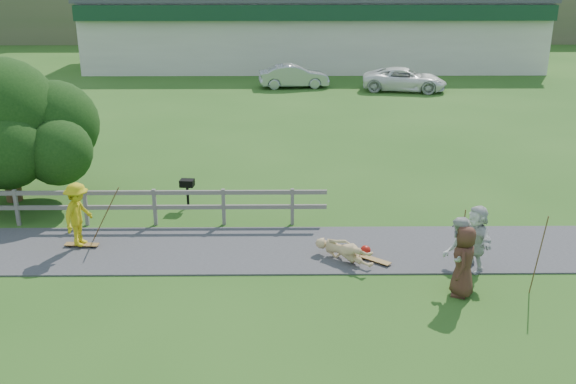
# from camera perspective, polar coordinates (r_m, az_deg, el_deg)

# --- Properties ---
(ground) EXTENTS (260.00, 260.00, 0.00)m
(ground) POSITION_cam_1_polar(r_m,az_deg,el_deg) (15.95, -6.68, -7.41)
(ground) COLOR #285618
(ground) RESTS_ON ground
(path) EXTENTS (34.00, 3.00, 0.04)m
(path) POSITION_cam_1_polar(r_m,az_deg,el_deg) (17.28, -6.19, -5.10)
(path) COLOR #363639
(path) RESTS_ON ground
(fence) EXTENTS (15.05, 0.10, 1.10)m
(fence) POSITION_cam_1_polar(r_m,az_deg,el_deg) (19.64, -19.30, -0.84)
(fence) COLOR #635F57
(fence) RESTS_ON ground
(strip_mall) EXTENTS (32.50, 10.75, 5.10)m
(strip_mall) POSITION_cam_1_polar(r_m,az_deg,el_deg) (49.34, 2.16, 14.16)
(strip_mall) COLOR beige
(strip_mall) RESTS_ON ground
(skater_rider) EXTENTS (0.90, 1.24, 1.73)m
(skater_rider) POSITION_cam_1_polar(r_m,az_deg,el_deg) (17.88, -18.12, -2.20)
(skater_rider) COLOR gold
(skater_rider) RESTS_ON ground
(skater_fallen) EXTENTS (1.42, 1.50, 0.61)m
(skater_fallen) POSITION_cam_1_polar(r_m,az_deg,el_deg) (16.49, 4.99, -5.22)
(skater_fallen) COLOR tan
(skater_fallen) RESTS_ON ground
(spectator_a) EXTENTS (0.93, 1.06, 1.83)m
(spectator_a) POSITION_cam_1_polar(r_m,az_deg,el_deg) (15.25, 14.85, -5.47)
(spectator_a) COLOR #B8B9B4
(spectator_a) RESTS_ON ground
(spectator_c) EXTENTS (0.77, 0.95, 1.69)m
(spectator_c) POSITION_cam_1_polar(r_m,az_deg,el_deg) (15.16, 15.35, -5.96)
(spectator_c) COLOR #4C2A1E
(spectator_c) RESTS_ON ground
(spectator_d) EXTENTS (0.91, 1.65, 1.70)m
(spectator_d) POSITION_cam_1_polar(r_m,az_deg,el_deg) (16.47, 16.35, -3.95)
(spectator_d) COLOR beige
(spectator_d) RESTS_ON ground
(car_silver) EXTENTS (4.39, 1.94, 1.40)m
(car_silver) POSITION_cam_1_polar(r_m,az_deg,el_deg) (40.23, 0.51, 10.25)
(car_silver) COLOR #A4A6AC
(car_silver) RESTS_ON ground
(car_white) EXTENTS (5.32, 3.21, 1.38)m
(car_white) POSITION_cam_1_polar(r_m,az_deg,el_deg) (39.76, 10.32, 9.81)
(car_white) COLOR white
(car_white) RESTS_ON ground
(tree) EXTENTS (5.76, 5.76, 3.47)m
(tree) POSITION_cam_1_polar(r_m,az_deg,el_deg) (22.07, -23.68, 3.55)
(tree) COLOR black
(tree) RESTS_ON ground
(bbq) EXTENTS (0.46, 0.37, 0.92)m
(bbq) POSITION_cam_1_polar(r_m,az_deg,el_deg) (20.24, -8.91, -0.14)
(bbq) COLOR black
(bbq) RESTS_ON ground
(longboard_rider) EXTENTS (0.92, 0.30, 0.10)m
(longboard_rider) POSITION_cam_1_polar(r_m,az_deg,el_deg) (18.18, -17.85, -4.59)
(longboard_rider) COLOR olive
(longboard_rider) RESTS_ON ground
(longboard_fallen) EXTENTS (0.79, 0.70, 0.09)m
(longboard_fallen) POSITION_cam_1_polar(r_m,az_deg,el_deg) (16.61, 7.76, -6.13)
(longboard_fallen) COLOR olive
(longboard_fallen) RESTS_ON ground
(helmet) EXTENTS (0.29, 0.29, 0.29)m
(helmet) POSITION_cam_1_polar(r_m,az_deg,el_deg) (16.94, 6.89, -5.20)
(helmet) COLOR #A6150B
(helmet) RESTS_ON ground
(pole_rider) EXTENTS (0.03, 0.03, 1.80)m
(pole_rider) POSITION_cam_1_polar(r_m,az_deg,el_deg) (18.05, -15.95, -1.65)
(pole_rider) COLOR brown
(pole_rider) RESTS_ON ground
(pole_spec_left) EXTENTS (0.03, 0.03, 1.97)m
(pole_spec_left) POSITION_cam_1_polar(r_m,az_deg,el_deg) (15.41, 15.07, -4.93)
(pole_spec_left) COLOR brown
(pole_spec_left) RESTS_ON ground
(pole_spec_right) EXTENTS (0.03, 0.03, 1.93)m
(pole_spec_right) POSITION_cam_1_polar(r_m,az_deg,el_deg) (15.72, 21.39, -5.24)
(pole_spec_right) COLOR brown
(pole_spec_right) RESTS_ON ground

